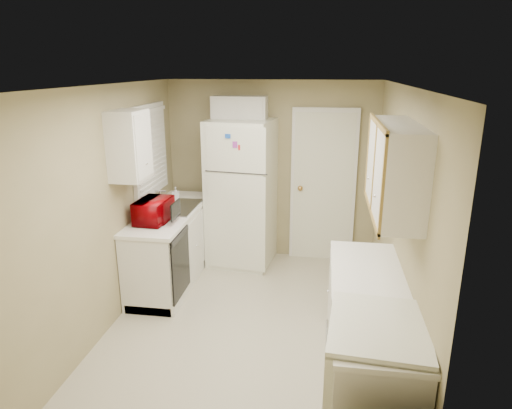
# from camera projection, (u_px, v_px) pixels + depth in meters

# --- Properties ---
(floor) EXTENTS (3.80, 3.80, 0.00)m
(floor) POSITION_uv_depth(u_px,v_px,m) (249.00, 324.00, 4.72)
(floor) COLOR beige
(floor) RESTS_ON ground
(ceiling) EXTENTS (3.80, 3.80, 0.00)m
(ceiling) POSITION_uv_depth(u_px,v_px,m) (248.00, 86.00, 4.02)
(ceiling) COLOR white
(ceiling) RESTS_ON floor
(wall_left) EXTENTS (3.80, 3.80, 0.00)m
(wall_left) POSITION_uv_depth(u_px,v_px,m) (111.00, 208.00, 4.57)
(wall_left) COLOR #9C9066
(wall_left) RESTS_ON floor
(wall_right) EXTENTS (3.80, 3.80, 0.00)m
(wall_right) POSITION_uv_depth(u_px,v_px,m) (399.00, 222.00, 4.17)
(wall_right) COLOR #9C9066
(wall_right) RESTS_ON floor
(wall_back) EXTENTS (2.80, 2.80, 0.00)m
(wall_back) POSITION_uv_depth(u_px,v_px,m) (271.00, 171.00, 6.17)
(wall_back) COLOR #9C9066
(wall_back) RESTS_ON floor
(wall_front) EXTENTS (2.80, 2.80, 0.00)m
(wall_front) POSITION_uv_depth(u_px,v_px,m) (193.00, 318.00, 2.58)
(wall_front) COLOR #9C9066
(wall_front) RESTS_ON floor
(left_counter) EXTENTS (0.60, 1.80, 0.90)m
(left_counter) POSITION_uv_depth(u_px,v_px,m) (172.00, 246.00, 5.60)
(left_counter) COLOR silver
(left_counter) RESTS_ON floor
(dishwasher) EXTENTS (0.03, 0.58, 0.72)m
(dishwasher) POSITION_uv_depth(u_px,v_px,m) (180.00, 264.00, 4.98)
(dishwasher) COLOR black
(dishwasher) RESTS_ON floor
(sink) EXTENTS (0.54, 0.74, 0.16)m
(sink) POSITION_uv_depth(u_px,v_px,m) (175.00, 210.00, 5.62)
(sink) COLOR gray
(sink) RESTS_ON left_counter
(microwave) EXTENTS (0.48, 0.29, 0.31)m
(microwave) POSITION_uv_depth(u_px,v_px,m) (154.00, 209.00, 5.03)
(microwave) COLOR #8A0005
(microwave) RESTS_ON left_counter
(soap_bottle) EXTENTS (0.11, 0.11, 0.20)m
(soap_bottle) POSITION_uv_depth(u_px,v_px,m) (176.00, 194.00, 5.80)
(soap_bottle) COLOR white
(soap_bottle) RESTS_ON left_counter
(window_blinds) EXTENTS (0.10, 0.98, 1.08)m
(window_blinds) POSITION_uv_depth(u_px,v_px,m) (150.00, 150.00, 5.44)
(window_blinds) COLOR silver
(window_blinds) RESTS_ON wall_left
(upper_cabinet_left) EXTENTS (0.30, 0.45, 0.70)m
(upper_cabinet_left) POSITION_uv_depth(u_px,v_px,m) (129.00, 145.00, 4.58)
(upper_cabinet_left) COLOR silver
(upper_cabinet_left) RESTS_ON wall_left
(refrigerator) EXTENTS (0.89, 0.87, 1.92)m
(refrigerator) POSITION_uv_depth(u_px,v_px,m) (242.00, 193.00, 6.00)
(refrigerator) COLOR silver
(refrigerator) RESTS_ON floor
(cabinet_over_fridge) EXTENTS (0.70, 0.30, 0.40)m
(cabinet_over_fridge) POSITION_uv_depth(u_px,v_px,m) (240.00, 112.00, 5.85)
(cabinet_over_fridge) COLOR silver
(cabinet_over_fridge) RESTS_ON wall_back
(interior_door) EXTENTS (0.86, 0.06, 2.08)m
(interior_door) POSITION_uv_depth(u_px,v_px,m) (323.00, 187.00, 6.08)
(interior_door) COLOR silver
(interior_door) RESTS_ON floor
(right_counter) EXTENTS (0.60, 2.00, 0.90)m
(right_counter) POSITION_uv_depth(u_px,v_px,m) (367.00, 340.00, 3.68)
(right_counter) COLOR silver
(right_counter) RESTS_ON floor
(stove) EXTENTS (0.70, 0.83, 0.95)m
(stove) POSITION_uv_depth(u_px,v_px,m) (374.00, 384.00, 3.13)
(stove) COLOR silver
(stove) RESTS_ON floor
(upper_cabinet_right) EXTENTS (0.30, 1.20, 0.70)m
(upper_cabinet_right) POSITION_uv_depth(u_px,v_px,m) (395.00, 169.00, 3.55)
(upper_cabinet_right) COLOR silver
(upper_cabinet_right) RESTS_ON wall_right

